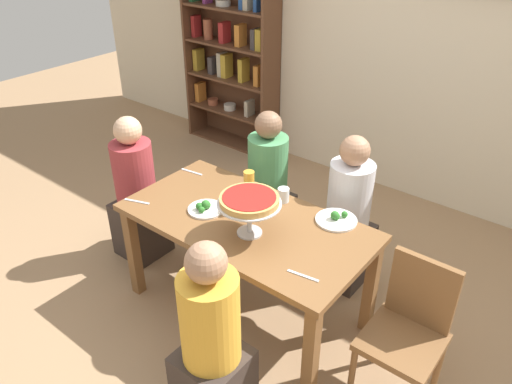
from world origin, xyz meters
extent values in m
plane|color=#9E7A56|center=(0.00, 0.00, 0.00)|extent=(12.00, 12.00, 0.00)
cube|color=beige|center=(0.00, 2.20, 1.40)|extent=(8.00, 0.12, 2.80)
cube|color=brown|center=(0.00, 0.00, 0.72)|extent=(1.57, 0.81, 0.04)
cube|color=brown|center=(-0.72, -0.34, 0.35)|extent=(0.07, 0.07, 0.70)
cube|color=brown|center=(0.72, -0.34, 0.35)|extent=(0.07, 0.07, 0.70)
cube|color=brown|center=(-0.72, 0.34, 0.35)|extent=(0.07, 0.07, 0.70)
cube|color=brown|center=(0.72, 0.34, 0.35)|extent=(0.07, 0.07, 0.70)
cube|color=brown|center=(-2.36, 1.98, 1.10)|extent=(0.03, 0.30, 2.20)
cube|color=brown|center=(-1.29, 1.98, 1.10)|extent=(0.03, 0.30, 2.20)
cube|color=brown|center=(-1.83, 2.12, 1.10)|extent=(1.10, 0.02, 2.20)
cube|color=brown|center=(-1.83, 1.98, 0.01)|extent=(1.04, 0.28, 0.02)
cube|color=brown|center=(-1.83, 1.98, 0.38)|extent=(1.04, 0.28, 0.02)
cube|color=brown|center=(-1.83, 1.98, 0.75)|extent=(1.04, 0.28, 0.02)
cube|color=brown|center=(-1.83, 1.98, 1.11)|extent=(1.04, 0.28, 0.02)
cube|color=brown|center=(-1.83, 1.98, 1.48)|extent=(1.04, 0.28, 0.02)
cube|color=orange|center=(-2.30, 1.98, 0.50)|extent=(0.06, 0.13, 0.21)
cylinder|color=brown|center=(-2.11, 1.98, 0.42)|extent=(0.12, 0.12, 0.07)
cylinder|color=beige|center=(-1.86, 1.98, 0.42)|extent=(0.13, 0.13, 0.06)
cube|color=#B2A88E|center=(-1.57, 1.98, 0.48)|extent=(0.05, 0.13, 0.17)
cube|color=#B2A88E|center=(-1.34, 1.98, 0.49)|extent=(0.06, 0.13, 0.21)
cube|color=#B7932D|center=(-2.30, 1.98, 0.87)|extent=(0.06, 0.13, 0.23)
cube|color=#3D3838|center=(-2.08, 1.98, 0.85)|extent=(0.06, 0.11, 0.18)
cube|color=#B2A88E|center=(-1.95, 1.98, 0.88)|extent=(0.05, 0.13, 0.26)
cube|color=#B7932D|center=(-1.88, 1.98, 0.88)|extent=(0.07, 0.13, 0.25)
cube|color=#B7932D|center=(-1.65, 1.98, 0.88)|extent=(0.06, 0.13, 0.24)
cube|color=orange|center=(-1.44, 1.98, 0.86)|extent=(0.06, 0.13, 0.21)
cube|color=maroon|center=(-2.31, 1.98, 1.24)|extent=(0.05, 0.11, 0.22)
cylinder|color=brown|center=(-2.13, 1.98, 1.23)|extent=(0.10, 0.10, 0.21)
cube|color=maroon|center=(-1.90, 1.98, 1.23)|extent=(0.06, 0.13, 0.21)
cube|color=orange|center=(-1.68, 1.98, 1.23)|extent=(0.06, 0.13, 0.21)
cube|color=#3D3838|center=(-1.48, 1.98, 1.22)|extent=(0.05, 0.13, 0.20)
cube|color=#B7932D|center=(-1.41, 1.98, 1.23)|extent=(0.07, 0.13, 0.21)
cylinder|color=beige|center=(-1.91, 1.98, 1.52)|extent=(0.15, 0.15, 0.06)
cube|color=#382D28|center=(0.37, -0.73, 0.23)|extent=(0.34, 0.34, 0.45)
cylinder|color=gold|center=(0.37, -0.73, 0.70)|extent=(0.30, 0.30, 0.50)
sphere|color=#A87A5B|center=(0.37, -0.73, 1.05)|extent=(0.20, 0.20, 0.20)
cube|color=#382D28|center=(-0.34, 0.68, 0.23)|extent=(0.34, 0.34, 0.45)
cylinder|color=#4C935B|center=(-0.34, 0.68, 0.70)|extent=(0.30, 0.30, 0.50)
sphere|color=#846047|center=(-0.34, 0.68, 1.05)|extent=(0.20, 0.20, 0.20)
cube|color=#382D28|center=(-1.05, -0.01, 0.23)|extent=(0.34, 0.34, 0.45)
cylinder|color=#993338|center=(-1.05, -0.01, 0.70)|extent=(0.30, 0.30, 0.50)
sphere|color=tan|center=(-1.05, -0.01, 1.05)|extent=(0.20, 0.20, 0.20)
cube|color=#382D28|center=(0.34, 0.69, 0.23)|extent=(0.34, 0.34, 0.45)
cylinder|color=silver|center=(0.34, 0.69, 0.70)|extent=(0.30, 0.30, 0.50)
sphere|color=#A87A5B|center=(0.34, 0.69, 1.05)|extent=(0.20, 0.20, 0.20)
cube|color=brown|center=(1.09, -0.03, 0.43)|extent=(0.40, 0.40, 0.04)
cube|color=brown|center=(1.09, 0.15, 0.66)|extent=(0.36, 0.04, 0.42)
cylinder|color=brown|center=(0.91, -0.21, 0.21)|extent=(0.04, 0.04, 0.41)
cylinder|color=brown|center=(1.26, 0.14, 0.21)|extent=(0.04, 0.04, 0.41)
cylinder|color=brown|center=(0.91, 0.14, 0.21)|extent=(0.04, 0.04, 0.41)
cylinder|color=silver|center=(0.11, -0.10, 0.75)|extent=(0.15, 0.15, 0.01)
cylinder|color=silver|center=(0.11, -0.10, 0.85)|extent=(0.03, 0.03, 0.19)
cylinder|color=silver|center=(0.11, -0.10, 0.95)|extent=(0.37, 0.37, 0.01)
cylinder|color=tan|center=(0.11, -0.10, 0.97)|extent=(0.34, 0.34, 0.04)
cylinder|color=maroon|center=(0.11, -0.10, 0.99)|extent=(0.31, 0.31, 0.00)
cylinder|color=white|center=(-0.27, -0.08, 0.75)|extent=(0.23, 0.23, 0.01)
sphere|color=#2D7028|center=(-0.29, -0.11, 0.78)|extent=(0.05, 0.05, 0.05)
sphere|color=#2D7028|center=(-0.26, -0.07, 0.78)|extent=(0.05, 0.05, 0.05)
sphere|color=#2D7028|center=(-0.26, -0.08, 0.78)|extent=(0.06, 0.06, 0.06)
sphere|color=#2D7028|center=(-0.25, -0.13, 0.77)|extent=(0.04, 0.04, 0.04)
cylinder|color=white|center=(0.45, 0.33, 0.75)|extent=(0.26, 0.26, 0.01)
sphere|color=#2D7028|center=(0.45, 0.33, 0.78)|extent=(0.04, 0.04, 0.04)
sphere|color=#2D7028|center=(0.47, 0.38, 0.77)|extent=(0.04, 0.04, 0.04)
sphere|color=#2D7028|center=(0.45, 0.33, 0.78)|extent=(0.04, 0.04, 0.04)
sphere|color=#2D7028|center=(0.44, 0.32, 0.78)|extent=(0.05, 0.05, 0.05)
cylinder|color=gold|center=(-0.19, 0.26, 0.82)|extent=(0.07, 0.07, 0.16)
cylinder|color=gold|center=(-0.09, 0.04, 0.81)|extent=(0.07, 0.07, 0.14)
cylinder|color=white|center=(0.06, 0.32, 0.79)|extent=(0.08, 0.08, 0.09)
cube|color=silver|center=(-0.69, 0.23, 0.74)|extent=(0.18, 0.04, 0.00)
cube|color=silver|center=(-0.69, -0.28, 0.74)|extent=(0.17, 0.08, 0.00)
cube|color=silver|center=(0.57, -0.22, 0.74)|extent=(0.18, 0.04, 0.00)
camera|label=1|loc=(1.63, -1.96, 2.47)|focal=35.01mm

